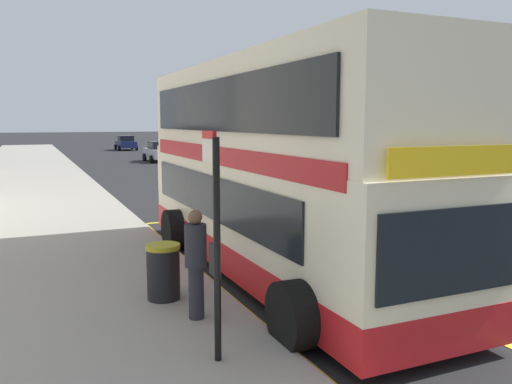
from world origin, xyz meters
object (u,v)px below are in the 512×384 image
Objects in this scene: bus_stop_sign at (215,230)px; litter_bin at (163,271)px; parked_car_silver_far at (159,152)px; parked_car_maroon_distant at (229,158)px; pedestrian_waiting_near_sign at (196,260)px; parked_car_navy_kerbside at (126,143)px; double_decker_bus at (273,176)px.

litter_bin is (-0.07, 2.52, -1.21)m from bus_stop_sign.
parked_car_maroon_distant is at bearing -76.93° from parked_car_silver_far.
bus_stop_sign is 3.05× the size of litter_bin.
pedestrian_waiting_near_sign is at bearing 68.36° from parked_car_maroon_distant.
parked_car_navy_kerbside is (8.14, 53.34, -1.04)m from bus_stop_sign.
bus_stop_sign is 1.71× the size of pedestrian_waiting_near_sign.
pedestrian_waiting_near_sign is at bearing -136.82° from double_decker_bus.
parked_car_navy_kerbside is at bearing 83.62° from double_decker_bus.
bus_stop_sign reaches higher than parked_car_navy_kerbside.
double_decker_bus is at bearing 54.90° from bus_stop_sign.
bus_stop_sign reaches higher than parked_car_maroon_distant.
parked_car_silver_far is 2.45× the size of pedestrian_waiting_near_sign.
parked_car_maroon_distant reaches higher than litter_bin.
bus_stop_sign is 35.98m from parked_car_silver_far.
parked_car_maroon_distant is 1.00× the size of parked_car_navy_kerbside.
parked_car_maroon_distant is at bearing 67.94° from pedestrian_waiting_near_sign.
pedestrian_waiting_near_sign is (-7.96, -51.92, 0.27)m from parked_car_navy_kerbside.
double_decker_bus is 3.45m from pedestrian_waiting_near_sign.
parked_car_maroon_distant is 27.67m from parked_car_navy_kerbside.
bus_stop_sign reaches higher than pedestrian_waiting_near_sign.
parked_car_silver_far is 4.37× the size of litter_bin.
litter_bin is at bearing -104.53° from parked_car_silver_far.
parked_car_silver_far is at bearing 77.76° from bus_stop_sign.
double_decker_bus is 31.89m from parked_car_silver_far.
double_decker_bus reaches higher than bus_stop_sign.
bus_stop_sign is 1.62m from pedestrian_waiting_near_sign.
parked_car_navy_kerbside is (5.55, 49.66, -1.26)m from double_decker_bus.
bus_stop_sign reaches higher than parked_car_silver_far.
parked_car_maroon_distant is 1.00× the size of parked_car_silver_far.
litter_bin is at bearing 66.91° from parked_car_maroon_distant.
parked_car_maroon_distant is at bearing 68.71° from bus_stop_sign.
parked_car_maroon_distant is 2.45× the size of pedestrian_waiting_near_sign.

